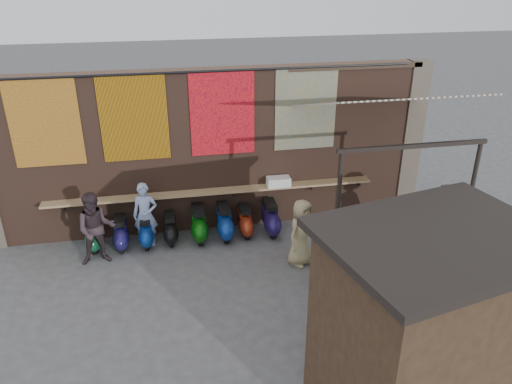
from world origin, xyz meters
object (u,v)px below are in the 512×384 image
Objects in this scene: shelf_box at (278,182)px; diner_right at (96,229)px; scooter_stool_7 at (271,218)px; scooter_stool_3 at (171,229)px; scooter_stool_2 at (146,232)px; scooter_stool_1 at (121,234)px; scooter_stool_5 at (225,222)px; scooter_stool_4 at (199,224)px; scooter_stool_0 at (94,234)px; shopper_tan at (301,233)px; shopper_grey at (444,223)px; scooter_stool_6 at (245,221)px; diner_left at (145,215)px; shopper_navy at (343,247)px; market_stall at (424,329)px.

shelf_box is 4.44m from diner_right.
shelf_box is 0.67× the size of scooter_stool_7.
scooter_stool_2 is at bearing -174.93° from scooter_stool_3.
diner_right is at bearing -128.32° from scooter_stool_1.
scooter_stool_7 is (1.15, -0.00, 0.00)m from scooter_stool_5.
diner_right is (-2.29, -0.59, 0.45)m from scooter_stool_4.
scooter_stool_0 is 1.09× the size of scooter_stool_3.
scooter_stool_7 is at bearing -1.04° from scooter_stool_0.
shopper_tan is at bearing -86.62° from shelf_box.
shelf_box is at bearing 13.06° from scooter_stool_5.
diner_right is (-2.91, -0.57, 0.45)m from scooter_stool_5.
shopper_grey is (3.28, -2.19, -0.32)m from shelf_box.
scooter_stool_3 is (1.16, 0.05, -0.02)m from scooter_stool_1.
scooter_stool_6 is at bearing 5.72° from scooter_stool_5.
diner_left is 3.69m from shopper_tan.
scooter_stool_1 is at bearing 179.50° from scooter_stool_2.
shopper_navy reaches higher than scooter_stool_2.
scooter_stool_1 is at bearing -55.31° from shopper_navy.
scooter_stool_1 is 1.05× the size of scooter_stool_3.
shelf_box is 0.76× the size of scooter_stool_6.
diner_left reaches higher than scooter_stool_4.
shelf_box is 0.37× the size of shopper_tan.
diner_left reaches higher than scooter_stool_2.
scooter_stool_6 is 2.42m from diner_left.
shelf_box is 2.72m from shopper_navy.
shopper_grey is 1.17× the size of shopper_tan.
scooter_stool_0 is at bearing 179.62° from scooter_stool_6.
scooter_stool_1 is 0.49× the size of shopper_tan.
scooter_stool_7 is at bearing 0.03° from scooter_stool_1.
shopper_tan is (4.60, -1.53, 0.40)m from scooter_stool_0.
diner_left is (1.22, -0.05, 0.41)m from scooter_stool_0.
shopper_grey is at bearing -15.75° from scooter_stool_2.
diner_right is at bearing 9.51° from shopper_grey.
market_stall is at bearing -73.77° from scooter_stool_6.
shopper_tan is 4.22m from market_stall.
scooter_stool_5 reaches higher than scooter_stool_1.
shopper_navy is 0.86× the size of shopper_grey.
diner_left is at bearing 179.46° from scooter_stool_7.
scooter_stool_4 is (1.26, 0.03, 0.06)m from scooter_stool_2.
shopper_navy is at bearing -38.39° from scooter_stool_4.
scooter_stool_3 is at bearing -1.04° from scooter_stool_0.
market_stall is at bearing -79.79° from scooter_stool_7.
market_stall reaches higher than scooter_stool_1.
shelf_box reaches higher than scooter_stool_1.
scooter_stool_6 is at bearing 5.84° from diner_right.
scooter_stool_7 is at bearing -94.43° from shopper_navy.
market_stall is (5.24, -5.66, 1.07)m from scooter_stool_0.
market_stall is at bearing -50.36° from scooter_stool_1.
shopper_grey is (7.15, -1.86, 0.55)m from scooter_stool_1.
shopper_tan is at bearing -15.77° from diner_right.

